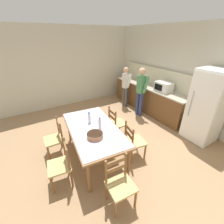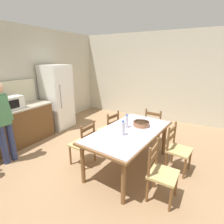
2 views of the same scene
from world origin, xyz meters
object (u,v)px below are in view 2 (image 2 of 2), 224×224
at_px(dining_table, 129,134).
at_px(bottle_near_centre, 123,128).
at_px(chair_side_far_right, 109,130).
at_px(chair_side_near_right, 177,149).
at_px(microwave, 10,103).
at_px(chair_side_near_left, 161,173).
at_px(chair_head_end, 154,127).
at_px(refrigerator, 57,97).
at_px(chair_side_far_left, 84,144).
at_px(person_at_counter, 3,119).
at_px(bottle_off_centre, 126,121).
at_px(serving_bowl, 141,123).

bearing_deg(dining_table, bottle_near_centre, 173.80).
relative_size(dining_table, chair_side_far_right, 2.21).
xyz_separation_m(chair_side_near_right, chair_side_far_right, (0.17, 1.58, 0.00)).
distance_m(bottle_near_centre, chair_side_far_right, 1.14).
relative_size(microwave, dining_table, 0.25).
bearing_deg(chair_side_near_left, chair_head_end, 21.17).
relative_size(dining_table, chair_side_near_left, 2.21).
bearing_deg(bottle_near_centre, chair_side_near_right, -56.03).
bearing_deg(refrigerator, chair_side_far_left, -122.80).
xyz_separation_m(refrigerator, chair_side_far_right, (-0.38, -2.01, -0.51)).
bearing_deg(refrigerator, person_at_counter, -165.43).
relative_size(refrigerator, chair_side_near_right, 2.08).
distance_m(chair_side_near_right, chair_head_end, 1.14).
xyz_separation_m(bottle_off_centre, person_at_counter, (-1.14, 2.14, 0.03)).
bearing_deg(refrigerator, dining_table, -107.96).
bearing_deg(bottle_off_centre, refrigerator, 73.46).
bearing_deg(chair_side_far_left, serving_bowl, 128.63).
height_order(microwave, serving_bowl, microwave).
distance_m(dining_table, chair_side_far_right, 0.94).
relative_size(microwave, serving_bowl, 1.56).
relative_size(chair_side_far_left, chair_side_far_right, 1.00).
relative_size(dining_table, chair_side_far_left, 2.21).
bearing_deg(bottle_off_centre, bottle_near_centre, -165.62).
bearing_deg(chair_side_far_left, chair_side_near_right, 115.79).
distance_m(dining_table, chair_side_near_left, 0.94).
relative_size(serving_bowl, chair_side_far_left, 0.35).
bearing_deg(chair_side_near_left, dining_table, 57.31).
height_order(chair_side_near_right, chair_side_far_left, same).
bearing_deg(bottle_off_centre, person_at_counter, 118.11).
distance_m(chair_side_far_right, chair_side_near_left, 1.81).
height_order(refrigerator, serving_bowl, refrigerator).
bearing_deg(microwave, refrigerator, -0.76).
bearing_deg(chair_side_near_left, microwave, 92.48).
height_order(chair_side_near_right, chair_side_far_right, same).
relative_size(chair_head_end, person_at_counter, 0.55).
bearing_deg(microwave, chair_side_near_left, -89.62).
distance_m(microwave, chair_side_far_right, 2.37).
height_order(dining_table, chair_side_near_right, chair_side_near_right).
xyz_separation_m(serving_bowl, chair_head_end, (0.92, -0.02, -0.39)).
relative_size(chair_side_near_left, person_at_counter, 0.55).
height_order(chair_head_end, person_at_counter, person_at_counter).
xyz_separation_m(microwave, chair_side_near_left, (0.02, -3.51, -0.65)).
xyz_separation_m(microwave, bottle_near_centre, (0.30, -2.74, -0.19)).
distance_m(serving_bowl, person_at_counter, 2.73).
height_order(refrigerator, microwave, refrigerator).
bearing_deg(chair_side_far_right, chair_head_end, 141.32).
xyz_separation_m(dining_table, person_at_counter, (-1.03, 2.25, 0.23)).
bearing_deg(microwave, person_at_counter, -133.46).
distance_m(refrigerator, chair_head_end, 2.95).
height_order(dining_table, chair_head_end, chair_head_end).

